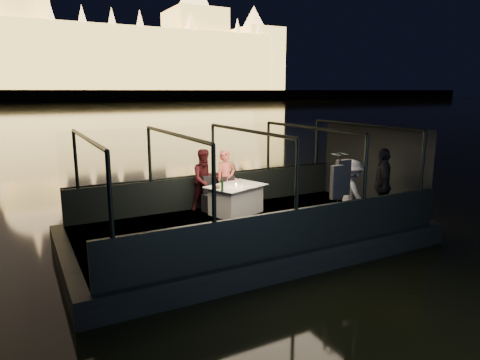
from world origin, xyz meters
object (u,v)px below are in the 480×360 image
chair_port_left (213,195)px  passenger_stripe (351,192)px  person_woman_coral (226,181)px  chair_port_right (231,193)px  coat_stand (338,197)px  person_man_maroon (205,183)px  wine_bottle (222,185)px  dining_table_central (236,199)px  passenger_dark (382,188)px

chair_port_left → passenger_stripe: passenger_stripe is taller
person_woman_coral → passenger_stripe: (1.90, -2.96, 0.10)m
chair_port_right → person_woman_coral: person_woman_coral is taller
coat_stand → person_man_maroon: size_ratio=1.14×
person_woman_coral → passenger_stripe: 3.51m
coat_stand → person_woman_coral: coat_stand is taller
passenger_stripe → wine_bottle: size_ratio=5.19×
chair_port_left → wine_bottle: (-0.13, -0.87, 0.47)m
passenger_stripe → person_woman_coral: bearing=39.7°
coat_stand → wine_bottle: bearing=127.8°
dining_table_central → coat_stand: bearing=-66.7°
coat_stand → wine_bottle: (-1.76, 2.27, 0.02)m
chair_port_left → coat_stand: bearing=-78.1°
dining_table_central → passenger_stripe: (1.95, -2.24, 0.47)m
dining_table_central → person_woman_coral: 0.81m
passenger_stripe → wine_bottle: bearing=61.6°
chair_port_right → coat_stand: coat_stand is taller
dining_table_central → person_woman_coral: person_woman_coral is taller
dining_table_central → person_woman_coral: (0.06, 0.72, 0.36)m
chair_port_right → passenger_stripe: 3.30m
person_woman_coral → person_man_maroon: (-0.63, 0.00, 0.00)m
chair_port_right → passenger_stripe: size_ratio=0.54×
chair_port_left → dining_table_central: bearing=-59.2°
dining_table_central → person_man_maroon: (-0.57, 0.72, 0.36)m
dining_table_central → chair_port_left: 0.66m
person_woman_coral → passenger_dark: 4.14m
chair_port_right → person_woman_coral: (-0.02, 0.27, 0.30)m
passenger_dark → passenger_stripe: bearing=-53.3°
person_man_maroon → passenger_stripe: bearing=-49.6°
dining_table_central → person_woman_coral: size_ratio=0.90×
chair_port_right → passenger_dark: (2.83, -2.74, 0.40)m
person_woman_coral → person_man_maroon: 0.63m
coat_stand → person_man_maroon: 3.82m
coat_stand → passenger_stripe: size_ratio=1.17×
passenger_stripe → wine_bottle: (-2.55, 1.82, 0.06)m
passenger_stripe → passenger_dark: passenger_dark is taller
wine_bottle → chair_port_left: bearing=81.6°
chair_port_right → person_woman_coral: bearing=99.9°
coat_stand → person_man_maroon: bearing=116.8°
person_woman_coral → dining_table_central: bearing=-99.2°
passenger_dark → person_woman_coral: bearing=-96.7°
chair_port_left → person_man_maroon: 0.41m
passenger_stripe → passenger_dark: bearing=-86.2°
chair_port_left → person_woman_coral: 0.67m
chair_port_left → coat_stand: (1.63, -3.14, 0.45)m
chair_port_right → person_man_maroon: person_man_maroon is taller
chair_port_left → passenger_dark: (3.38, -2.74, 0.40)m
passenger_stripe → dining_table_central: bearing=48.1°
chair_port_left → person_man_maroon: person_man_maroon is taller
chair_port_right → wine_bottle: (-0.68, -0.87, 0.47)m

